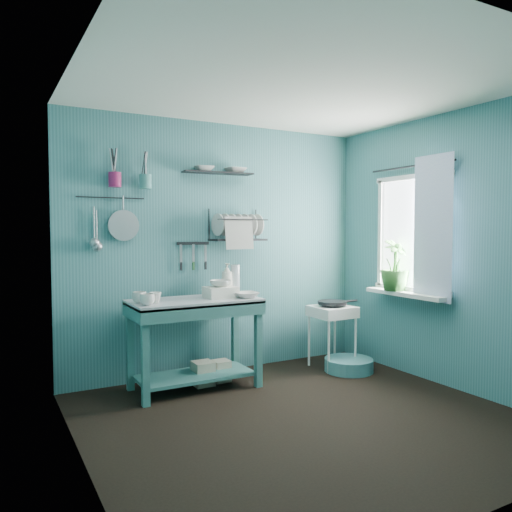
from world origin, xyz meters
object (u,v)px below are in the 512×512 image
utensil_cup_teal (145,182)px  storage_tin_large (203,373)px  work_counter (195,344)px  mug_mid (155,298)px  dish_rack (238,225)px  storage_tin_small (221,371)px  mug_right (139,297)px  hotplate_stand (332,337)px  soap_bottle (227,279)px  water_bottle (235,279)px  utensil_cup_magenta (115,180)px  mug_left (147,300)px  potted_plant (395,265)px  wash_tub (221,292)px  floor_basin (349,365)px  frying_pan (332,303)px  colander (124,225)px

utensil_cup_teal → storage_tin_large: bearing=-33.5°
work_counter → utensil_cup_teal: (-0.34, 0.34, 1.47)m
mug_mid → dish_rack: dish_rack is taller
storage_tin_small → mug_right: bearing=-174.3°
hotplate_stand → soap_bottle: bearing=162.9°
water_bottle → utensil_cup_magenta: (-1.13, 0.12, 0.93)m
mug_left → utensil_cup_magenta: utensil_cup_magenta is taller
potted_plant → storage_tin_small: 2.00m
work_counter → utensil_cup_magenta: 1.63m
mug_left → water_bottle: (1.00, 0.38, 0.09)m
wash_tub → potted_plant: bearing=-15.8°
wash_tub → hotplate_stand: 1.38m
mug_mid → potted_plant: (2.32, -0.44, 0.22)m
water_bottle → floor_basin: 1.46m
soap_bottle → frying_pan: size_ratio=1.00×
mug_mid → colander: size_ratio=0.36×
work_counter → water_bottle: bearing=11.9°
utensil_cup_magenta → floor_basin: bearing=-14.9°
potted_plant → storage_tin_large: size_ratio=2.32×
mug_right → water_bottle: water_bottle is taller
water_bottle → mug_left: bearing=-159.2°
potted_plant → mug_right: bearing=168.5°
mug_mid → hotplate_stand: (1.90, 0.02, -0.54)m
mug_left → frying_pan: 2.01m
soap_bottle → storage_tin_small: 0.88m
utensil_cup_teal → mug_mid: bearing=-96.2°
utensil_cup_magenta → potted_plant: 2.80m
wash_tub → storage_tin_large: 0.77m
utensil_cup_magenta → potted_plant: bearing=-18.1°
mug_right → floor_basin: (2.07, -0.24, -0.80)m
soap_bottle → utensil_cup_magenta: (-1.03, 0.14, 0.92)m
floor_basin → water_bottle: bearing=156.2°
colander → utensil_cup_teal: bearing=-8.6°
frying_pan → floor_basin: size_ratio=0.61×
hotplate_stand → colander: (-2.05, 0.41, 1.15)m
wash_tub → hotplate_stand: bearing=-1.0°
utensil_cup_teal → colander: (-0.20, 0.03, -0.40)m
mug_left → dish_rack: size_ratio=0.22×
frying_pan → utensil_cup_magenta: size_ratio=2.31×
frying_pan → dish_rack: dish_rack is taller
utensil_cup_teal → utensil_cup_magenta: bearing=180.0°
wash_tub → storage_tin_large: size_ratio=1.27×
utensil_cup_teal → colander: utensil_cup_teal is taller
mug_mid → utensil_cup_teal: utensil_cup_teal is taller
dish_rack → work_counter: bearing=-160.2°
hotplate_stand → storage_tin_large: bearing=171.6°
work_counter → potted_plant: 2.12m
frying_pan → storage_tin_large: 1.53m
mug_right → hotplate_stand: size_ratio=0.19×
soap_bottle → mug_mid: bearing=-162.0°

